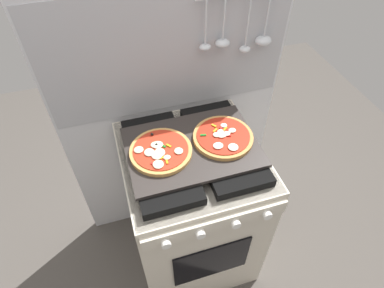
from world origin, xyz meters
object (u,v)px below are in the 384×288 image
stove (192,208)px  baking_tray (192,147)px  pizza_right (223,137)px  pizza_left (160,151)px

stove → baking_tray: baking_tray is taller
baking_tray → pizza_right: (0.14, 0.00, 0.02)m
pizza_right → baking_tray: bearing=-179.4°
baking_tray → pizza_right: bearing=0.6°
pizza_left → pizza_right: pizza_left is taller
stove → pizza_left: pizza_left is taller
baking_tray → pizza_right: pizza_right is taller
baking_tray → pizza_left: pizza_left is taller
stove → baking_tray: 0.46m
pizza_right → pizza_left: bearing=-179.9°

